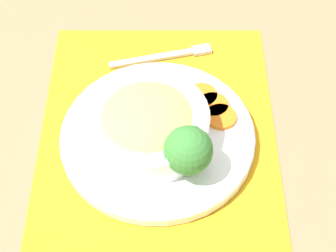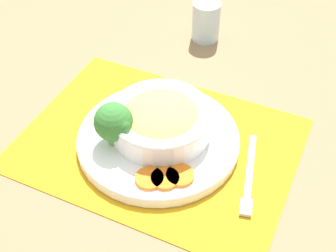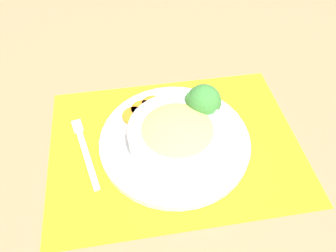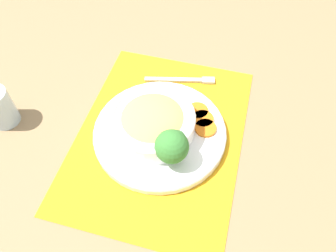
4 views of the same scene
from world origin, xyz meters
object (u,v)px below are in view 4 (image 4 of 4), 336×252
bowl (152,123)px  fork (187,80)px  broccoli_floret (172,147)px  water_glass (0,109)px

bowl → fork: size_ratio=1.03×
broccoli_floret → water_glass: 0.41m
broccoli_floret → water_glass: broccoli_floret is taller
bowl → broccoli_floret: size_ratio=2.22×
bowl → fork: (-0.18, 0.05, -0.04)m
broccoli_floret → water_glass: bearing=-97.7°
bowl → broccoli_floret: (0.06, 0.05, 0.02)m
bowl → fork: bowl is taller
broccoli_floret → water_glass: (-0.06, -0.41, -0.03)m
bowl → water_glass: water_glass is taller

